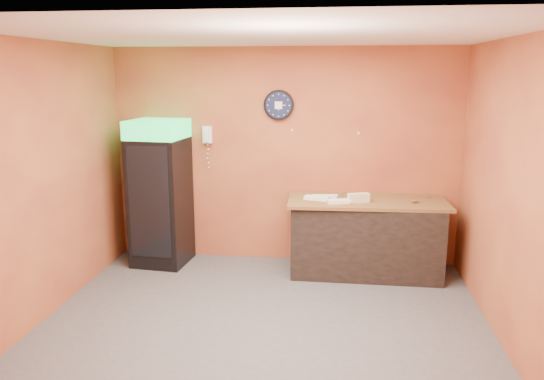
# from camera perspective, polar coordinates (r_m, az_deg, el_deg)

# --- Properties ---
(floor) EXTENTS (4.50, 4.50, 0.00)m
(floor) POSITION_cam_1_polar(r_m,az_deg,el_deg) (5.47, -0.93, -14.40)
(floor) COLOR #47474C
(floor) RESTS_ON ground
(back_wall) EXTENTS (4.50, 0.02, 2.80)m
(back_wall) POSITION_cam_1_polar(r_m,az_deg,el_deg) (6.94, 1.32, 3.62)
(back_wall) COLOR #BC6A35
(back_wall) RESTS_ON floor
(left_wall) EXTENTS (0.02, 4.00, 2.80)m
(left_wall) POSITION_cam_1_polar(r_m,az_deg,el_deg) (5.75, -23.79, 0.66)
(left_wall) COLOR #BC6A35
(left_wall) RESTS_ON floor
(right_wall) EXTENTS (0.02, 4.00, 2.80)m
(right_wall) POSITION_cam_1_polar(r_m,az_deg,el_deg) (5.19, 24.46, -0.60)
(right_wall) COLOR #BC6A35
(right_wall) RESTS_ON floor
(ceiling) EXTENTS (4.50, 4.00, 0.02)m
(ceiling) POSITION_cam_1_polar(r_m,az_deg,el_deg) (4.88, -1.05, 16.32)
(ceiling) COLOR white
(ceiling) RESTS_ON back_wall
(beverage_cooler) EXTENTS (0.72, 0.73, 1.89)m
(beverage_cooler) POSITION_cam_1_polar(r_m,az_deg,el_deg) (6.99, -12.00, -0.56)
(beverage_cooler) COLOR black
(beverage_cooler) RESTS_ON floor
(prep_counter) EXTENTS (1.82, 0.81, 0.91)m
(prep_counter) POSITION_cam_1_polar(r_m,az_deg,el_deg) (6.75, 10.06, -5.12)
(prep_counter) COLOR black
(prep_counter) RESTS_ON floor
(wall_clock) EXTENTS (0.39, 0.06, 0.39)m
(wall_clock) POSITION_cam_1_polar(r_m,az_deg,el_deg) (6.85, 0.73, 9.12)
(wall_clock) COLOR black
(wall_clock) RESTS_ON back_wall
(wall_phone) EXTENTS (0.12, 0.11, 0.22)m
(wall_phone) POSITION_cam_1_polar(r_m,az_deg,el_deg) (7.03, -6.96, 5.93)
(wall_phone) COLOR white
(wall_phone) RESTS_ON back_wall
(butcher_paper) EXTENTS (1.96, 0.91, 0.04)m
(butcher_paper) POSITION_cam_1_polar(r_m,az_deg,el_deg) (6.62, 10.21, -1.21)
(butcher_paper) COLOR brown
(butcher_paper) RESTS_ON prep_counter
(sub_roll_stack) EXTENTS (0.28, 0.18, 0.11)m
(sub_roll_stack) POSITION_cam_1_polar(r_m,az_deg,el_deg) (6.45, 9.30, -0.84)
(sub_roll_stack) COLOR beige
(sub_roll_stack) RESTS_ON butcher_paper
(wrapped_sandwich_left) EXTENTS (0.33, 0.19, 0.04)m
(wrapped_sandwich_left) POSITION_cam_1_polar(r_m,az_deg,el_deg) (6.53, 4.86, -0.87)
(wrapped_sandwich_left) COLOR white
(wrapped_sandwich_left) RESTS_ON butcher_paper
(wrapped_sandwich_mid) EXTENTS (0.31, 0.18, 0.04)m
(wrapped_sandwich_mid) POSITION_cam_1_polar(r_m,az_deg,el_deg) (6.39, 7.27, -1.22)
(wrapped_sandwich_mid) COLOR white
(wrapped_sandwich_mid) RESTS_ON butcher_paper
(wrapped_sandwich_right) EXTENTS (0.31, 0.15, 0.04)m
(wrapped_sandwich_right) POSITION_cam_1_polar(r_m,az_deg,el_deg) (6.60, 5.65, -0.74)
(wrapped_sandwich_right) COLOR white
(wrapped_sandwich_right) RESTS_ON butcher_paper
(kitchen_tool) EXTENTS (0.06, 0.06, 0.06)m
(kitchen_tool) POSITION_cam_1_polar(r_m,az_deg,el_deg) (6.76, 7.30, -0.40)
(kitchen_tool) COLOR silver
(kitchen_tool) RESTS_ON butcher_paper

